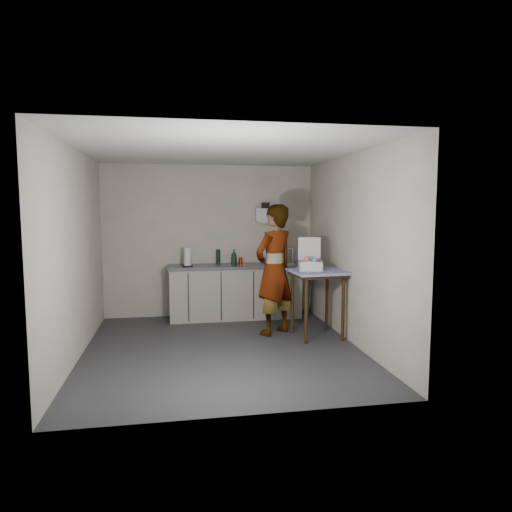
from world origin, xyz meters
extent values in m
plane|color=#2C2D32|center=(0.00, 0.00, 0.00)|extent=(4.00, 4.00, 0.00)
cube|color=#AFA898|center=(0.00, 1.99, 1.30)|extent=(3.60, 0.02, 2.60)
cube|color=#AFA898|center=(1.79, 0.00, 1.30)|extent=(0.02, 4.00, 2.60)
cube|color=#AFA898|center=(-1.79, 0.00, 1.30)|extent=(0.02, 4.00, 2.60)
cube|color=silver|center=(0.00, 0.00, 2.60)|extent=(3.60, 4.00, 0.01)
cube|color=black|center=(0.40, 1.70, 0.04)|extent=(2.20, 0.52, 0.08)
cube|color=#ADA79A|center=(0.40, 1.70, 0.43)|extent=(2.20, 0.58, 0.86)
cube|color=#51525B|center=(0.40, 1.70, 0.89)|extent=(2.24, 0.62, 0.05)
cube|color=black|center=(-0.40, 1.41, 0.43)|extent=(0.02, 0.01, 0.80)
cube|color=black|center=(0.13, 1.41, 0.43)|extent=(0.02, 0.01, 0.80)
cube|color=black|center=(0.67, 1.41, 0.43)|extent=(0.01, 0.01, 0.80)
cube|color=black|center=(1.20, 1.41, 0.43)|extent=(0.02, 0.01, 0.80)
cube|color=silver|center=(1.00, 1.92, 1.75)|extent=(0.42, 0.16, 0.24)
cube|color=silver|center=(1.00, 1.97, 1.61)|extent=(0.30, 0.06, 0.04)
cube|color=black|center=(0.95, 1.83, 1.91)|extent=(0.14, 0.02, 0.10)
cylinder|color=#32200B|center=(1.16, 0.03, 0.45)|extent=(0.05, 0.05, 0.90)
cylinder|color=#32200B|center=(1.71, 0.08, 0.45)|extent=(0.05, 0.05, 0.90)
cylinder|color=#32200B|center=(1.11, 0.58, 0.45)|extent=(0.05, 0.05, 0.90)
cylinder|color=#32200B|center=(1.67, 0.63, 0.45)|extent=(0.05, 0.05, 0.90)
cube|color=#32200B|center=(1.41, 0.33, 0.92)|extent=(0.72, 0.72, 0.04)
cube|color=#1A269E|center=(1.41, 0.33, 0.96)|extent=(0.82, 0.82, 0.03)
imported|color=#B2A593|center=(0.84, 0.60, 0.96)|extent=(0.84, 0.78, 1.92)
imported|color=black|center=(0.37, 1.61, 1.05)|extent=(0.13, 0.13, 0.27)
cylinder|color=red|center=(0.49, 1.66, 0.98)|extent=(0.07, 0.07, 0.13)
cylinder|color=black|center=(0.12, 1.79, 1.04)|extent=(0.08, 0.08, 0.26)
cylinder|color=black|center=(-0.40, 1.62, 0.92)|extent=(0.18, 0.18, 0.02)
cylinder|color=silver|center=(-0.40, 1.62, 1.08)|extent=(0.12, 0.12, 0.30)
cube|color=white|center=(1.19, 1.69, 0.92)|extent=(0.41, 0.30, 0.02)
cylinder|color=white|center=(1.00, 1.56, 1.06)|extent=(0.01, 0.01, 0.26)
cylinder|color=white|center=(1.37, 1.56, 1.06)|extent=(0.01, 0.01, 0.26)
cylinder|color=white|center=(1.00, 1.82, 1.06)|extent=(0.01, 0.01, 0.26)
cylinder|color=white|center=(1.37, 1.82, 1.06)|extent=(0.01, 0.01, 0.26)
cylinder|color=silver|center=(1.08, 1.69, 1.04)|extent=(0.05, 0.22, 0.22)
cylinder|color=silver|center=(1.17, 1.69, 1.04)|extent=(0.05, 0.22, 0.22)
cylinder|color=silver|center=(1.25, 1.69, 1.04)|extent=(0.05, 0.22, 0.22)
cube|color=silver|center=(1.32, 0.39, 0.98)|extent=(0.39, 0.39, 0.01)
cube|color=silver|center=(1.29, 0.23, 1.05)|extent=(0.32, 0.08, 0.12)
cube|color=silver|center=(1.35, 0.54, 1.05)|extent=(0.32, 0.08, 0.12)
cube|color=silver|center=(1.17, 0.42, 1.05)|extent=(0.08, 0.32, 0.12)
cube|color=silver|center=(1.48, 0.35, 1.05)|extent=(0.08, 0.32, 0.12)
cube|color=silver|center=(1.36, 0.55, 1.27)|extent=(0.32, 0.08, 0.33)
cylinder|color=silver|center=(1.32, 0.39, 1.05)|extent=(0.22, 0.22, 0.12)
sphere|color=#FF5D97|center=(1.26, 0.36, 1.13)|extent=(0.07, 0.07, 0.07)
sphere|color=#5AB4F5|center=(1.37, 0.33, 1.13)|extent=(0.07, 0.07, 0.07)
sphere|color=#5EE671|center=(1.33, 0.44, 1.13)|extent=(0.07, 0.07, 0.07)
sphere|color=#FF5D97|center=(1.28, 0.44, 1.13)|extent=(0.07, 0.07, 0.07)
camera|label=1|loc=(-0.60, -5.90, 1.87)|focal=32.00mm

